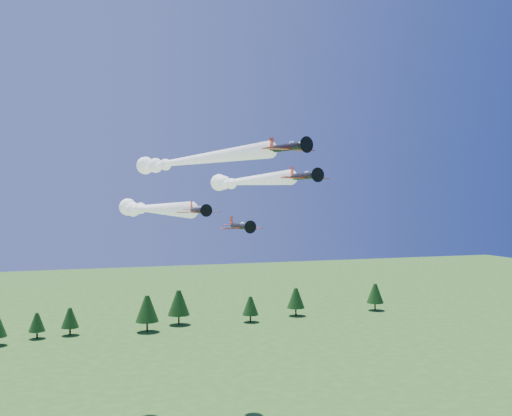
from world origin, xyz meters
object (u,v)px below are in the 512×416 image
object	(u,v)px
plane_right	(242,181)
plane_left	(148,209)
plane_lead	(188,161)
plane_slot	(240,226)

from	to	relation	value
plane_right	plane_left	bearing A→B (deg)	171.52
plane_lead	plane_left	distance (m)	12.31
plane_left	plane_slot	bearing A→B (deg)	-65.46
plane_lead	plane_right	distance (m)	13.61
plane_left	plane_right	distance (m)	19.30
plane_lead	plane_slot	world-z (taller)	plane_lead
plane_right	plane_slot	xyz separation A→B (m)	(-6.45, -19.37, -8.13)
plane_slot	plane_left	bearing A→B (deg)	113.97
plane_left	plane_lead	bearing A→B (deg)	-48.27
plane_right	plane_slot	size ratio (longest dim) A/B	5.42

